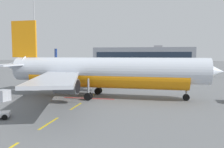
% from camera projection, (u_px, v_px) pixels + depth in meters
% --- Properties ---
extents(ground, '(400.00, 400.00, 0.00)m').
position_uv_depth(ground, '(214.00, 86.00, 47.81)').
color(ground, slate).
extents(apron_paint_markings, '(8.00, 93.60, 0.01)m').
position_uv_depth(apron_paint_markings, '(109.00, 85.00, 49.40)').
color(apron_paint_markings, yellow).
rests_on(apron_paint_markings, ground).
extents(airliner_foreground, '(34.72, 34.62, 12.20)m').
position_uv_depth(airliner_foreground, '(102.00, 72.00, 35.09)').
color(airliner_foreground, silver).
rests_on(airliner_foreground, ground).
extents(airliner_mid_left, '(23.53, 24.17, 9.95)m').
position_uv_depth(airliner_mid_left, '(63.00, 61.00, 117.48)').
color(airliner_mid_left, white).
rests_on(airliner_mid_left, ground).
extents(catering_truck, '(7.10, 6.01, 3.14)m').
position_uv_depth(catering_truck, '(186.00, 76.00, 53.63)').
color(catering_truck, black).
rests_on(catering_truck, ground).
extents(uld_cargo_container, '(1.83, 1.80, 1.60)m').
position_uv_depth(uld_cargo_container, '(3.00, 95.00, 32.58)').
color(uld_cargo_container, '#B7BCC6').
rests_on(uld_cargo_container, ground).
extents(apron_light_mast_near, '(1.80, 1.80, 30.27)m').
position_uv_depth(apron_light_mast_near, '(34.00, 22.00, 82.44)').
color(apron_light_mast_near, slate).
rests_on(apron_light_mast_near, ground).
extents(terminal_satellite, '(68.51, 27.24, 13.17)m').
position_uv_depth(terminal_satellite, '(144.00, 56.00, 164.78)').
color(terminal_satellite, gray).
rests_on(terminal_satellite, ground).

